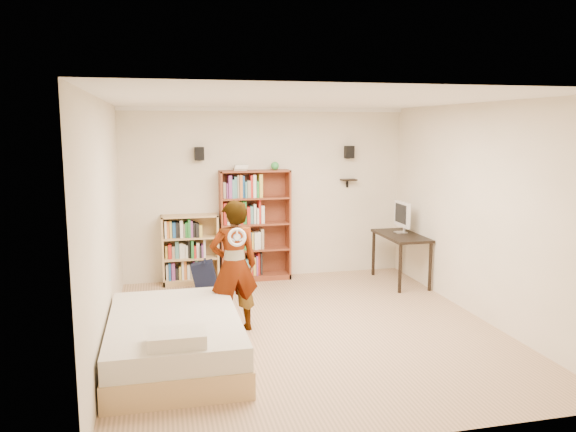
% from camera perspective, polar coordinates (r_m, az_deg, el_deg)
% --- Properties ---
extents(ground, '(4.50, 5.00, 0.01)m').
position_cam_1_polar(ground, '(6.88, 1.87, -11.38)').
color(ground, tan).
rests_on(ground, ground).
extents(room_shell, '(4.52, 5.02, 2.71)m').
position_cam_1_polar(room_shell, '(6.48, 1.95, 3.38)').
color(room_shell, white).
rests_on(room_shell, ground).
extents(crown_molding, '(4.50, 5.00, 0.06)m').
position_cam_1_polar(crown_molding, '(6.46, 2.00, 11.43)').
color(crown_molding, white).
rests_on(crown_molding, room_shell).
extents(speaker_left, '(0.14, 0.12, 0.20)m').
position_cam_1_polar(speaker_left, '(8.66, -9.01, 6.27)').
color(speaker_left, black).
rests_on(speaker_left, room_shell).
extents(speaker_right, '(0.14, 0.12, 0.20)m').
position_cam_1_polar(speaker_right, '(9.15, 6.24, 6.47)').
color(speaker_right, black).
rests_on(speaker_right, room_shell).
extents(wall_shelf, '(0.25, 0.16, 0.02)m').
position_cam_1_polar(wall_shelf, '(9.19, 6.18, 3.67)').
color(wall_shelf, black).
rests_on(wall_shelf, room_shell).
extents(tall_bookshelf, '(1.10, 0.32, 1.74)m').
position_cam_1_polar(tall_bookshelf, '(8.83, -3.35, -0.97)').
color(tall_bookshelf, brown).
rests_on(tall_bookshelf, ground).
extents(low_bookshelf, '(0.86, 0.32, 1.07)m').
position_cam_1_polar(low_bookshelf, '(8.78, -9.89, -3.37)').
color(low_bookshelf, tan).
rests_on(low_bookshelf, ground).
extents(computer_desk, '(0.56, 1.12, 0.76)m').
position_cam_1_polar(computer_desk, '(8.90, 11.35, -4.26)').
color(computer_desk, black).
rests_on(computer_desk, ground).
extents(imac, '(0.13, 0.50, 0.49)m').
position_cam_1_polar(imac, '(8.92, 11.41, -0.13)').
color(imac, silver).
rests_on(imac, computer_desk).
extents(daybed, '(1.33, 2.05, 0.60)m').
position_cam_1_polar(daybed, '(6.00, -11.44, -11.61)').
color(daybed, beige).
rests_on(daybed, ground).
extents(person, '(0.61, 0.44, 1.57)m').
position_cam_1_polar(person, '(6.64, -5.51, -5.09)').
color(person, black).
rests_on(person, ground).
extents(wii_wheel, '(0.21, 0.08, 0.21)m').
position_cam_1_polar(wii_wheel, '(6.27, -5.20, -2.16)').
color(wii_wheel, silver).
rests_on(wii_wheel, person).
extents(navy_bag, '(0.38, 0.27, 0.48)m').
position_cam_1_polar(navy_bag, '(8.29, -8.44, -6.15)').
color(navy_bag, black).
rests_on(navy_bag, ground).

